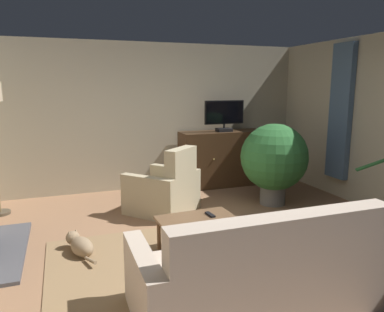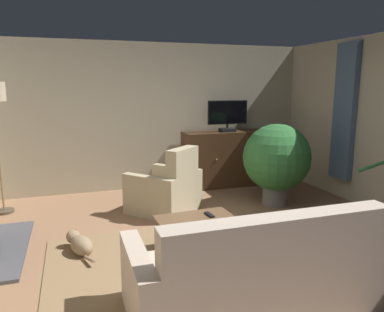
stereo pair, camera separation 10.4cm
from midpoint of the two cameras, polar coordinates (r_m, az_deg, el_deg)
ground_plane at (r=4.37m, az=3.10°, el=-14.59°), size 6.32×6.27×0.04m
wall_back at (r=6.74m, az=-5.78°, el=6.06°), size 6.32×0.10×2.60m
curtain_panel_far at (r=6.49m, az=22.90°, el=6.23°), size 0.10×0.44×2.18m
rug_central at (r=4.22m, az=-1.69°, el=-15.19°), size 2.74×1.74×0.01m
tv_cabinet at (r=6.93m, az=5.64°, el=-0.57°), size 1.60×0.53×1.02m
television at (r=6.77m, az=5.95°, el=6.30°), size 0.75×0.20×0.57m
coffee_table at (r=4.20m, az=1.37°, el=-10.21°), size 0.89×0.55×0.40m
tv_remote at (r=4.26m, az=3.42°, el=-9.03°), size 0.07×0.17×0.02m
sofa_floral at (r=3.28m, az=11.35°, el=-17.54°), size 2.16×0.92×0.93m
armchair_beside_cabinet at (r=5.52m, az=-3.43°, el=-5.41°), size 1.21×1.21×0.98m
potted_plant_on_hearth_side at (r=5.88m, az=13.41°, el=-0.45°), size 1.05×1.05×1.28m
cat at (r=4.42m, az=-16.22°, el=-12.90°), size 0.33×0.68×0.23m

